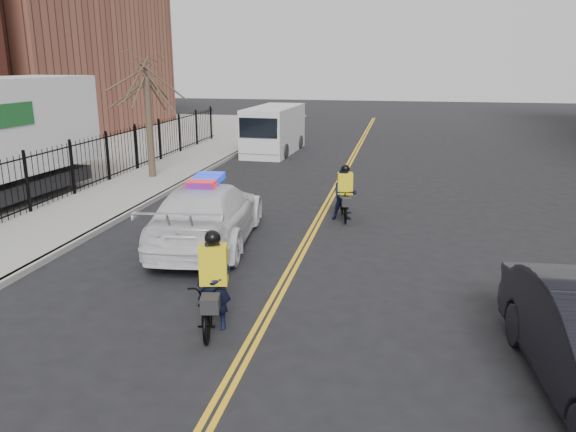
# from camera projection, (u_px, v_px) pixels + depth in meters

# --- Properties ---
(ground) EXTENTS (120.00, 120.00, 0.00)m
(ground) POSITION_uv_depth(u_px,v_px,m) (283.00, 285.00, 12.27)
(ground) COLOR black
(ground) RESTS_ON ground
(center_line_left) EXTENTS (0.10, 60.00, 0.01)m
(center_line_left) POSITION_uv_depth(u_px,v_px,m) (327.00, 200.00, 19.84)
(center_line_left) COLOR gold
(center_line_left) RESTS_ON ground
(center_line_right) EXTENTS (0.10, 60.00, 0.01)m
(center_line_right) POSITION_uv_depth(u_px,v_px,m) (332.00, 200.00, 19.81)
(center_line_right) COLOR gold
(center_line_right) RESTS_ON ground
(sidewalk) EXTENTS (3.00, 60.00, 0.15)m
(sidewalk) POSITION_uv_depth(u_px,v_px,m) (133.00, 189.00, 21.24)
(sidewalk) COLOR #98958F
(sidewalk) RESTS_ON ground
(curb) EXTENTS (0.20, 60.00, 0.15)m
(curb) POSITION_uv_depth(u_px,v_px,m) (170.00, 190.00, 20.95)
(curb) COLOR #98958F
(curb) RESTS_ON ground
(iron_fence) EXTENTS (0.12, 28.00, 2.00)m
(iron_fence) POSITION_uv_depth(u_px,v_px,m) (94.00, 163.00, 21.27)
(iron_fence) COLOR black
(iron_fence) RESTS_ON ground
(warehouse_far) EXTENTS (14.00, 18.00, 14.00)m
(warehouse_far) POSITION_uv_depth(u_px,v_px,m) (20.00, 26.00, 37.45)
(warehouse_far) COLOR brown
(warehouse_far) RESTS_ON ground
(street_tree) EXTENTS (3.20, 3.20, 4.80)m
(street_tree) POSITION_uv_depth(u_px,v_px,m) (147.00, 92.00, 22.22)
(street_tree) COLOR #3B3023
(street_tree) RESTS_ON sidewalk
(police_cruiser) EXTENTS (2.94, 5.95, 1.82)m
(police_cruiser) POSITION_uv_depth(u_px,v_px,m) (207.00, 214.00, 14.85)
(police_cruiser) COLOR white
(police_cruiser) RESTS_ON ground
(cargo_van) EXTENTS (2.43, 5.87, 2.42)m
(cargo_van) POSITION_uv_depth(u_px,v_px,m) (273.00, 131.00, 29.59)
(cargo_van) COLOR silver
(cargo_van) RESTS_ON ground
(cyclist_near) EXTENTS (1.06, 2.01, 1.87)m
(cyclist_near) POSITION_uv_depth(u_px,v_px,m) (215.00, 295.00, 10.16)
(cyclist_near) COLOR black
(cyclist_near) RESTS_ON ground
(cyclist_far) EXTENTS (0.87, 1.77, 1.73)m
(cyclist_far) POSITION_uv_depth(u_px,v_px,m) (345.00, 198.00, 17.18)
(cyclist_far) COLOR black
(cyclist_far) RESTS_ON ground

